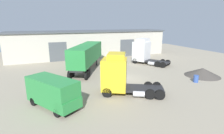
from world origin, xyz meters
name	(u,v)px	position (x,y,z in m)	size (l,w,h in m)	color
ground_plane	(126,78)	(0.00, 0.00, 0.00)	(60.00, 60.00, 0.00)	gray
warehouse_building	(91,43)	(0.00, 17.27, 2.72)	(32.93, 7.05, 5.43)	#B7B2A3
tractor_unit_white	(143,52)	(6.81, 6.87, 2.07)	(5.34, 6.59, 4.39)	silver
container_trailer_green	(87,54)	(-3.72, 5.81, 2.48)	(7.31, 10.56, 3.87)	#28843D
tractor_unit_yellow	(119,75)	(-2.86, -4.13, 1.97)	(6.58, 5.10, 4.18)	yellow
delivery_van_green	(54,92)	(-9.21, -4.91, 1.39)	(4.37, 5.31, 2.56)	#28843D
gravel_pile	(202,72)	(10.25, -2.82, 0.55)	(4.61, 4.61, 1.10)	#423D38
oil_drum	(196,79)	(7.31, -4.50, 0.44)	(0.58, 0.58, 0.88)	#33519E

